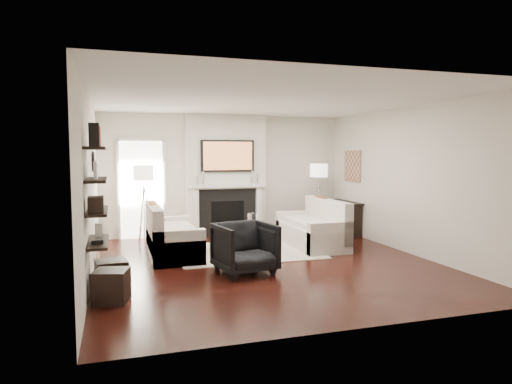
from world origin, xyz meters
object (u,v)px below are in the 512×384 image
object	(u,v)px
loveseat_left_base	(173,244)
loveseat_right_base	(312,236)
coffee_table	(245,230)
lamp_left_shade	(143,173)
ottoman_near	(112,275)
armchair	(245,245)
lamp_right_shade	(319,170)

from	to	relation	value
loveseat_left_base	loveseat_right_base	bearing A→B (deg)	1.03
coffee_table	lamp_left_shade	world-z (taller)	lamp_left_shade
coffee_table	lamp_left_shade	size ratio (longest dim) A/B	2.75
coffee_table	ottoman_near	size ratio (longest dim) A/B	2.75
loveseat_right_base	armchair	bearing A→B (deg)	-139.53
loveseat_left_base	armchair	bearing A→B (deg)	-58.62
loveseat_left_base	lamp_left_shade	bearing A→B (deg)	110.47
coffee_table	armchair	size ratio (longest dim) A/B	1.29
loveseat_right_base	coffee_table	world-z (taller)	same
loveseat_left_base	lamp_left_shade	world-z (taller)	lamp_left_shade
loveseat_left_base	ottoman_near	distance (m)	2.08
loveseat_right_base	armchair	xyz separation A→B (m)	(-1.81, -1.54, 0.22)
lamp_left_shade	loveseat_right_base	bearing A→B (deg)	-19.28
loveseat_right_base	armchair	size ratio (longest dim) A/B	2.11
lamp_right_shade	armchair	bearing A→B (deg)	-132.03
loveseat_left_base	loveseat_right_base	size ratio (longest dim) A/B	1.00
coffee_table	armchair	bearing A→B (deg)	-105.60
armchair	ottoman_near	world-z (taller)	armchair
loveseat_left_base	armchair	size ratio (longest dim) A/B	2.11
coffee_table	loveseat_right_base	bearing A→B (deg)	1.04
armchair	coffee_table	bearing A→B (deg)	64.08
loveseat_right_base	lamp_left_shade	distance (m)	3.56
loveseat_right_base	lamp_right_shade	size ratio (longest dim) A/B	4.50
coffee_table	ottoman_near	distance (m)	3.01
ottoman_near	lamp_right_shade	bearing A→B (deg)	34.81
loveseat_left_base	coffee_table	distance (m)	1.35
loveseat_left_base	lamp_right_shade	world-z (taller)	lamp_right_shade
ottoman_near	loveseat_right_base	bearing A→B (deg)	26.10
lamp_right_shade	ottoman_near	bearing A→B (deg)	-145.19
loveseat_left_base	loveseat_right_base	xyz separation A→B (m)	(2.72, 0.05, 0.00)
loveseat_left_base	lamp_right_shade	size ratio (longest dim) A/B	4.50
lamp_right_shade	ottoman_near	xyz separation A→B (m)	(-4.52, -3.14, -1.25)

